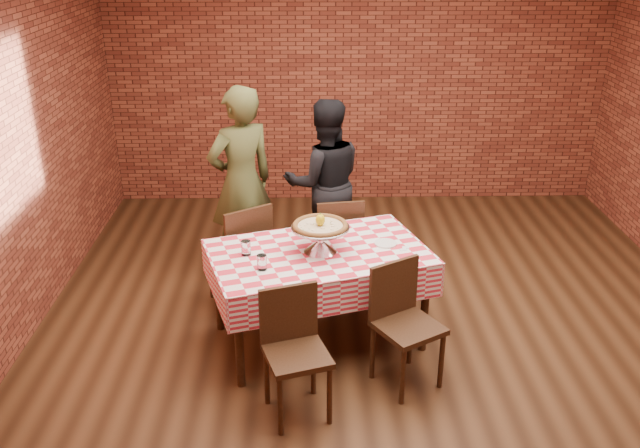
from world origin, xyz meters
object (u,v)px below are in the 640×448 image
Objects in this scene: pizza_stand at (320,239)px; chair_near_left at (297,358)px; diner_black at (325,183)px; condiment_caddy at (313,227)px; water_glass_right at (246,248)px; diner_olive at (241,183)px; chair_far_left at (239,252)px; table at (319,296)px; pizza at (320,226)px; chair_far_right at (336,241)px; chair_near_right at (408,329)px; water_glass_left at (262,262)px.

pizza_stand reaches higher than chair_near_left.
condiment_caddy is at bearing 75.13° from diner_black.
water_glass_right is 0.99m from chair_near_left.
chair_far_left is at bearing 58.37° from diner_olive.
condiment_caddy is 0.15× the size of chair_far_left.
pizza_stand reaches higher than table.
diner_black reaches higher than water_glass_right.
chair_far_left is (-0.13, 0.66, -0.36)m from water_glass_right.
condiment_caddy is (-0.05, 0.28, -0.13)m from pizza.
chair_far_left reaches higher than chair_near_left.
chair_far_right is (0.16, 0.85, -0.52)m from pizza.
table is 1.80× the size of chair_near_left.
condiment_caddy is 0.15× the size of chair_near_left.
diner_black reaches higher than pizza_stand.
table is at bearing 105.91° from chair_near_right.
water_glass_left is at bearing -145.46° from pizza_stand.
chair_far_left is (-0.25, 0.90, -0.36)m from water_glass_left.
pizza is 0.46× the size of chair_near_right.
chair_near_right is 0.50× the size of diner_olive.
condiment_caddy is 1.12m from diner_black.
pizza_stand is at bearing 105.32° from chair_near_right.
water_glass_right is 1.30m from chair_near_right.
diner_olive is at bearing 96.30° from water_glass_right.
condiment_caddy reaches higher than chair_far_right.
table is at bearing -114.00° from condiment_caddy.
chair_near_right is 1.72m from chair_far_left.
table is at bearing 70.26° from chair_far_right.
chair_near_right is at bearing 93.48° from diner_olive.
water_glass_right is 0.06× the size of diner_olive.
chair_near_left is at bearing -100.75° from pizza_stand.
chair_near_right is at bearing -85.07° from condiment_caddy.
chair_far_right is at bearing 78.54° from table.
water_glass_left is (-0.40, -0.28, 0.44)m from table.
water_glass_left is at bearing 72.26° from chair_far_left.
condiment_caddy is at bearing 98.11° from table.
pizza_stand is 0.51× the size of chair_near_left.
chair_far_right is at bearing 162.10° from chair_far_left.
water_glass_right is 0.12× the size of chair_far_right.
diner_black is at bearing 74.07° from chair_near_right.
diner_olive is at bearing 95.25° from chair_near_right.
pizza_stand is 1.40m from diner_black.
chair_near_left is (0.24, -0.60, -0.38)m from water_glass_left.
water_glass_left is 0.07× the size of diner_black.
chair_near_left is at bearing 75.45° from diner_black.
water_glass_left is 0.06× the size of diner_olive.
chair_near_right reaches higher than water_glass_left.
table is 1.43m from diner_olive.
table is 1.45m from diner_black.
chair_near_left is 1.58m from chair_far_left.
water_glass_left is at bearing 133.50° from chair_near_right.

